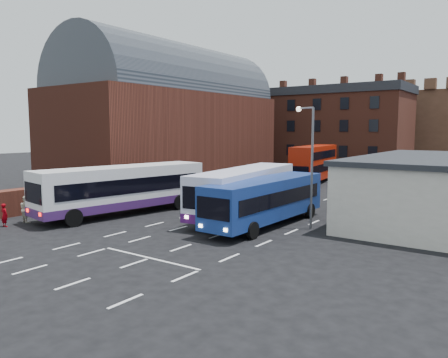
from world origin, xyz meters
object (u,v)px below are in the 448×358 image
Objects in this scene: bus_white_outbound at (123,186)px; pedestrian_beige at (26,209)px; bus_white_inbound at (245,188)px; bus_blue at (266,198)px; street_lamp at (309,155)px; pedestrian_red at (4,215)px; bus_red_double at (314,163)px.

pedestrian_beige is (-2.98, -5.56, -1.14)m from bus_white_outbound.
bus_white_inbound is 1.14× the size of bus_blue.
pedestrian_red is at bearing -145.82° from street_lamp.
pedestrian_red is (-10.30, -11.46, -1.21)m from bus_white_inbound.
bus_blue is 1.02× the size of bus_red_double.
bus_white_inbound is at bearing -128.79° from pedestrian_beige.
bus_red_double is 32.61m from pedestrian_red.
street_lamp reaches higher than pedestrian_red.
bus_white_inbound is 7.05× the size of pedestrian_beige.
street_lamp reaches higher than pedestrian_beige.
bus_white_outbound is 1.73× the size of street_lamp.
bus_red_double is at bearing -72.41° from bus_blue.
bus_blue is 3.77m from street_lamp.
pedestrian_red is at bearing 37.82° from bus_blue.
bus_white_outbound is at bearing 74.92° from bus_red_double.
pedestrian_beige is at bearing -108.27° from bus_white_outbound.
bus_red_double is at bearing -94.54° from pedestrian_beige.
pedestrian_beige is at bearing 70.91° from bus_red_double.
street_lamp is 19.06m from pedestrian_red.
pedestrian_red is 1.50m from pedestrian_beige.
street_lamp is (5.16, -0.96, 2.52)m from bus_white_inbound.
bus_white_outbound reaches higher than pedestrian_beige.
bus_white_outbound is 1.20× the size of bus_red_double.
bus_white_outbound reaches higher than bus_blue.
bus_white_inbound is 15.46m from pedestrian_red.
bus_blue is 15.48m from pedestrian_beige.
bus_red_double reaches higher than bus_white_inbound.
pedestrian_red is at bearing 101.63° from pedestrian_beige.
bus_white_outbound is 10.45m from bus_blue.
bus_white_outbound is at bearing 22.90° from bus_white_inbound.
bus_red_double is at bearing -86.87° from bus_white_inbound.
bus_white_outbound is 6.41m from pedestrian_beige.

